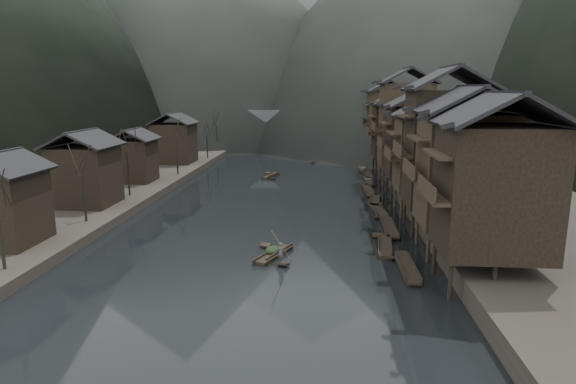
# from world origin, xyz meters

# --- Properties ---
(water) EXTENTS (300.00, 300.00, 0.00)m
(water) POSITION_xyz_m (0.00, 0.00, 0.00)
(water) COLOR black
(water) RESTS_ON ground
(right_bank) EXTENTS (40.00, 200.00, 1.80)m
(right_bank) POSITION_xyz_m (35.00, 40.00, 0.90)
(right_bank) COLOR #2D2823
(right_bank) RESTS_ON ground
(left_bank) EXTENTS (40.00, 200.00, 1.20)m
(left_bank) POSITION_xyz_m (-35.00, 40.00, 0.60)
(left_bank) COLOR #2D2823
(left_bank) RESTS_ON ground
(stilt_houses) EXTENTS (9.00, 67.60, 16.79)m
(stilt_houses) POSITION_xyz_m (17.28, 19.67, 9.09)
(stilt_houses) COLOR black
(stilt_houses) RESTS_ON ground
(left_houses) EXTENTS (8.10, 53.20, 8.73)m
(left_houses) POSITION_xyz_m (-20.50, 20.12, 5.66)
(left_houses) COLOR black
(left_houses) RESTS_ON left_bank
(bare_trees) EXTENTS (3.83, 73.58, 7.66)m
(bare_trees) POSITION_xyz_m (-17.00, 26.19, 6.46)
(bare_trees) COLOR black
(bare_trees) RESTS_ON left_bank
(moored_sampans) EXTENTS (3.17, 61.20, 0.47)m
(moored_sampans) POSITION_xyz_m (12.20, 21.54, 0.20)
(moored_sampans) COLOR black
(moored_sampans) RESTS_ON water
(midriver_boats) EXTENTS (13.16, 37.18, 0.45)m
(midriver_boats) POSITION_xyz_m (-0.24, 53.73, 0.20)
(midriver_boats) COLOR black
(midriver_boats) RESTS_ON water
(stone_bridge) EXTENTS (40.00, 6.00, 9.00)m
(stone_bridge) POSITION_xyz_m (-0.00, 72.00, 5.11)
(stone_bridge) COLOR #4C4C4F
(stone_bridge) RESTS_ON ground
(hero_sampan) EXTENTS (2.99, 5.34, 0.44)m
(hero_sampan) POSITION_xyz_m (1.81, -2.88, 0.20)
(hero_sampan) COLOR black
(hero_sampan) RESTS_ON water
(cargo_heap) EXTENTS (1.19, 1.56, 0.72)m
(cargo_heap) POSITION_xyz_m (1.71, -2.65, 0.80)
(cargo_heap) COLOR black
(cargo_heap) RESTS_ON hero_sampan
(boatman) EXTENTS (0.70, 0.64, 1.61)m
(boatman) POSITION_xyz_m (2.56, -4.63, 1.24)
(boatman) COLOR #4F4F51
(boatman) RESTS_ON hero_sampan
(bamboo_pole) EXTENTS (1.71, 2.30, 3.64)m
(bamboo_pole) POSITION_xyz_m (2.76, -4.63, 3.87)
(bamboo_pole) COLOR #8C7A51
(bamboo_pole) RESTS_ON boatman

